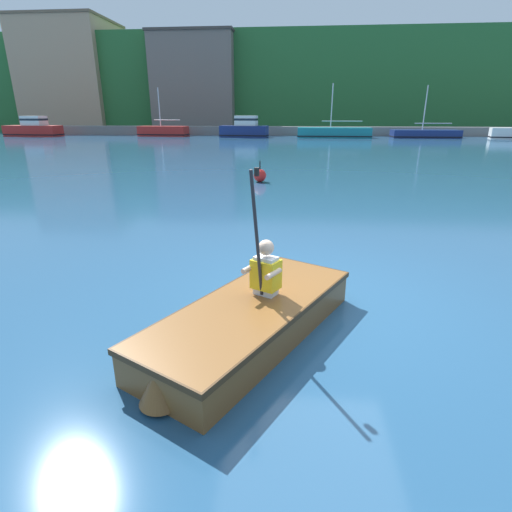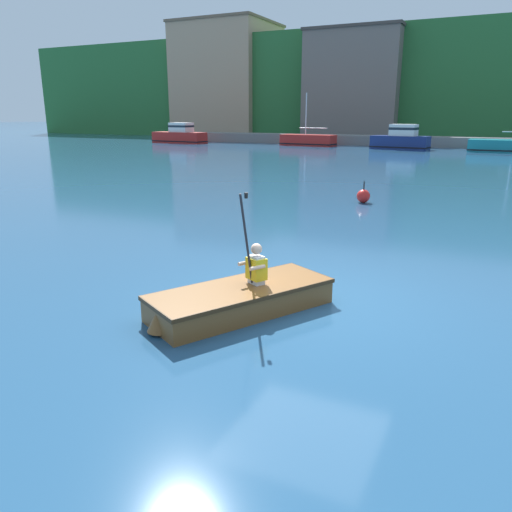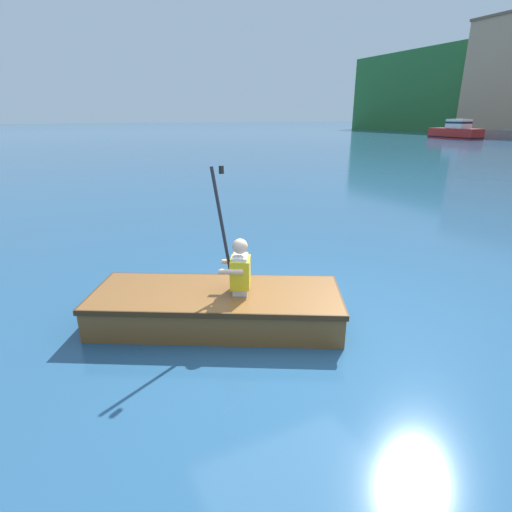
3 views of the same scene
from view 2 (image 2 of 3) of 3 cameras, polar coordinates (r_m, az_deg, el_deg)
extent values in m
plane|color=navy|center=(8.03, 6.11, -5.07)|extent=(300.00, 300.00, 0.00)
cube|color=#2D6B33|center=(66.06, 25.03, 17.24)|extent=(120.00, 20.00, 11.90)
cube|color=tan|center=(69.02, -3.25, 19.25)|extent=(11.45, 10.51, 13.65)
cube|color=brown|center=(69.77, -3.35, 24.97)|extent=(11.75, 10.81, 0.30)
cube|color=#75665B|center=(59.90, 11.42, 18.38)|extent=(10.24, 7.81, 11.37)
cube|color=#463D37|center=(60.45, 11.75, 23.90)|extent=(10.54, 8.11, 0.30)
cube|color=slate|center=(47.78, 23.52, 11.80)|extent=(63.77, 2.40, 0.90)
cube|color=navy|center=(44.05, 16.11, 12.35)|extent=(4.82, 2.13, 1.09)
cube|color=black|center=(44.07, 16.08, 11.89)|extent=(4.86, 2.17, 0.10)
cube|color=silver|center=(43.93, 16.51, 13.63)|extent=(2.23, 1.49, 0.94)
cube|color=#19232D|center=(43.93, 16.53, 13.79)|extent=(2.25, 1.52, 0.20)
cube|color=red|center=(52.34, -8.76, 13.24)|extent=(5.82, 2.25, 1.06)
cube|color=black|center=(52.36, -8.74, 12.87)|extent=(5.86, 2.29, 0.10)
cube|color=silver|center=(52.13, -8.55, 14.33)|extent=(2.24, 1.61, 0.92)
cube|color=#19232D|center=(52.13, -8.56, 14.46)|extent=(2.26, 1.63, 0.20)
cube|color=red|center=(47.56, 5.95, 13.04)|extent=(5.16, 2.14, 0.99)
cube|color=black|center=(47.57, 5.94, 12.65)|extent=(5.20, 2.18, 0.10)
cylinder|color=silver|center=(47.60, 5.75, 15.86)|extent=(0.10, 0.10, 3.69)
cylinder|color=silver|center=(47.30, 6.55, 14.33)|extent=(2.76, 0.30, 0.07)
cube|color=brown|center=(7.49, -1.69, -4.97)|extent=(2.22, 2.91, 0.39)
cube|color=#432A13|center=(7.43, -1.70, -3.77)|extent=(2.27, 2.97, 0.06)
cube|color=#432A13|center=(7.44, -1.69, -3.84)|extent=(1.87, 2.49, 0.02)
cone|color=brown|center=(6.89, -10.96, -7.01)|extent=(0.48, 0.48, 0.35)
cube|color=brown|center=(7.55, -0.38, -3.61)|extent=(0.93, 0.60, 0.03)
cube|color=silver|center=(7.50, 0.04, -1.57)|extent=(0.29, 0.26, 0.44)
cube|color=yellow|center=(7.50, 0.04, -1.43)|extent=(0.36, 0.32, 0.33)
sphere|color=beige|center=(7.41, 0.04, 0.81)|extent=(0.17, 0.17, 0.17)
cylinder|color=beige|center=(7.55, -1.17, -0.78)|extent=(0.17, 0.26, 0.06)
cylinder|color=beige|center=(7.31, 0.15, -1.33)|extent=(0.17, 0.26, 0.06)
cylinder|color=#232328|center=(7.27, -1.11, 1.87)|extent=(0.15, 0.23, 1.37)
cylinder|color=black|center=(7.14, -1.14, 6.94)|extent=(0.05, 0.05, 0.08)
sphere|color=red|center=(17.11, 12.17, 6.71)|extent=(0.44, 0.44, 0.44)
cylinder|color=black|center=(17.05, 12.24, 7.90)|extent=(0.04, 0.04, 0.28)
camera|label=1|loc=(3.80, -23.71, 5.72)|focal=28.00mm
camera|label=3|loc=(4.86, 33.45, 6.15)|focal=28.00mm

